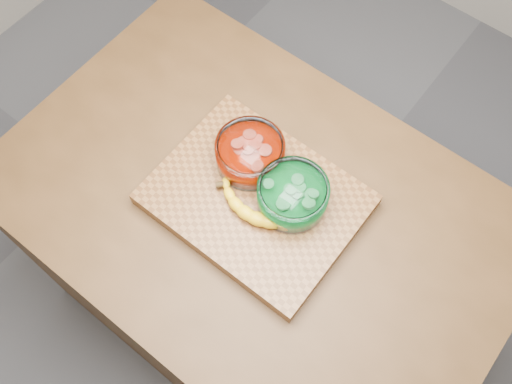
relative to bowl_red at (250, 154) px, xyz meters
The scene contains 6 objects.
ground 0.98m from the bowl_red, 43.42° to the right, with size 3.50×3.50×0.00m, color #58585D.
counter 0.53m from the bowl_red, 43.42° to the right, with size 1.20×0.80×0.90m, color #492E16.
cutting_board 0.11m from the bowl_red, 43.42° to the right, with size 0.45×0.35×0.04m, color brown.
bowl_red is the anchor object (origin of this frame).
bowl_green 0.14m from the bowl_red, 10.18° to the right, with size 0.16×0.16×0.07m.
banana 0.12m from the bowl_red, 38.47° to the right, with size 0.24×0.14×0.03m, color gold, non-canonical shape.
Camera 1 is at (0.34, -0.43, 2.09)m, focal length 40.00 mm.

